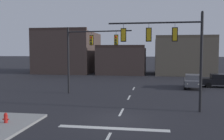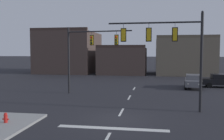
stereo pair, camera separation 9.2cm
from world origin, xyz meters
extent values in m
plane|color=#232328|center=(0.00, 0.00, 0.00)|extent=(400.00, 400.00, 0.00)
cube|color=silver|center=(0.00, -2.00, 0.00)|extent=(6.40, 0.50, 0.01)
cube|color=silver|center=(0.00, -4.00, 0.00)|extent=(0.16, 2.40, 0.01)
cube|color=silver|center=(0.00, 2.00, 0.00)|extent=(0.16, 2.40, 0.01)
cube|color=silver|center=(0.00, 8.00, 0.00)|extent=(0.16, 2.40, 0.01)
cube|color=silver|center=(0.00, 14.00, 0.00)|extent=(0.16, 2.40, 0.01)
cylinder|color=black|center=(5.62, 2.98, 3.55)|extent=(0.20, 0.20, 7.10)
cylinder|color=black|center=(2.26, 3.04, 6.46)|extent=(6.74, 0.24, 0.12)
sphere|color=black|center=(5.62, 2.98, 7.15)|extent=(0.18, 0.18, 0.18)
cylinder|color=#56565B|center=(3.75, 3.02, 6.23)|extent=(0.03, 0.03, 0.35)
cube|color=gold|center=(3.75, 3.02, 5.60)|extent=(0.30, 0.25, 0.90)
sphere|color=red|center=(3.76, 3.15, 5.88)|extent=(0.20, 0.20, 0.20)
sphere|color=#2D2314|center=(3.76, 3.15, 5.60)|extent=(0.20, 0.20, 0.20)
sphere|color=black|center=(3.76, 3.15, 5.32)|extent=(0.20, 0.20, 0.20)
cube|color=black|center=(3.75, 3.00, 5.60)|extent=(0.42, 0.04, 1.02)
cylinder|color=#56565B|center=(1.88, 3.05, 6.23)|extent=(0.03, 0.03, 0.35)
cube|color=gold|center=(1.88, 3.05, 5.60)|extent=(0.30, 0.25, 0.90)
sphere|color=red|center=(1.89, 3.18, 5.88)|extent=(0.20, 0.20, 0.20)
sphere|color=#2D2314|center=(1.89, 3.18, 5.60)|extent=(0.20, 0.20, 0.20)
sphere|color=black|center=(1.89, 3.18, 5.32)|extent=(0.20, 0.20, 0.20)
cube|color=black|center=(1.88, 3.03, 5.60)|extent=(0.42, 0.04, 1.02)
cylinder|color=#56565B|center=(0.01, 3.08, 6.23)|extent=(0.03, 0.03, 0.35)
cube|color=gold|center=(0.01, 3.08, 5.60)|extent=(0.30, 0.25, 0.90)
sphere|color=red|center=(0.01, 3.21, 5.88)|extent=(0.20, 0.20, 0.20)
sphere|color=#2D2314|center=(0.01, 3.21, 5.60)|extent=(0.20, 0.20, 0.20)
sphere|color=black|center=(0.01, 3.21, 5.32)|extent=(0.20, 0.20, 0.20)
cube|color=black|center=(0.01, 3.06, 5.60)|extent=(0.42, 0.04, 1.02)
cylinder|color=black|center=(-6.48, 9.54, 3.36)|extent=(0.20, 0.20, 6.73)
cylinder|color=black|center=(-3.15, 9.06, 6.36)|extent=(6.67, 1.08, 0.12)
sphere|color=black|center=(-6.48, 9.54, 6.78)|extent=(0.18, 0.18, 0.18)
cylinder|color=#56565B|center=(-3.92, 9.17, 6.12)|extent=(0.03, 0.03, 0.35)
cube|color=gold|center=(-3.92, 9.17, 5.50)|extent=(0.33, 0.28, 0.90)
sphere|color=red|center=(-3.94, 9.04, 5.78)|extent=(0.20, 0.20, 0.20)
sphere|color=#2D2314|center=(-3.94, 9.04, 5.50)|extent=(0.20, 0.20, 0.20)
sphere|color=black|center=(-3.94, 9.04, 5.22)|extent=(0.20, 0.20, 0.20)
cube|color=black|center=(-3.92, 9.19, 5.50)|extent=(0.42, 0.09, 1.02)
cylinder|color=#56565B|center=(-1.36, 8.80, 6.12)|extent=(0.03, 0.03, 0.35)
cube|color=gold|center=(-1.36, 8.80, 5.50)|extent=(0.33, 0.28, 0.90)
sphere|color=red|center=(-1.38, 8.67, 5.78)|extent=(0.20, 0.20, 0.20)
sphere|color=#2D2314|center=(-1.38, 8.67, 5.50)|extent=(0.20, 0.20, 0.20)
sphere|color=black|center=(-1.38, 8.67, 5.22)|extent=(0.20, 0.20, 0.20)
cube|color=black|center=(-1.36, 8.82, 5.50)|extent=(0.42, 0.09, 1.02)
cube|color=black|center=(10.33, 16.78, 0.70)|extent=(4.47, 1.97, 0.70)
cube|color=black|center=(10.48, 16.78, 1.33)|extent=(2.53, 1.70, 0.56)
cube|color=#2D3842|center=(9.72, 16.81, 1.31)|extent=(0.31, 1.53, 0.47)
cylinder|color=black|center=(8.85, 15.99, 0.32)|extent=(0.65, 0.25, 0.64)
cylinder|color=black|center=(8.92, 17.69, 0.32)|extent=(0.65, 0.25, 0.64)
sphere|color=silver|center=(8.13, 16.29, 0.75)|extent=(0.16, 0.16, 0.16)
sphere|color=silver|center=(8.18, 17.44, 0.75)|extent=(0.16, 0.16, 0.16)
cube|color=slate|center=(6.87, 15.42, 0.70)|extent=(2.29, 4.58, 0.70)
cube|color=slate|center=(6.89, 15.57, 1.33)|extent=(1.87, 2.63, 0.56)
cube|color=#2D3842|center=(6.80, 14.81, 1.31)|extent=(1.54, 0.42, 0.47)
cube|color=#2D3842|center=(7.02, 16.73, 1.31)|extent=(1.53, 0.39, 0.46)
cylinder|color=black|center=(7.55, 13.88, 0.32)|extent=(0.29, 0.66, 0.64)
cylinder|color=black|center=(5.86, 14.08, 0.32)|extent=(0.29, 0.66, 0.64)
cylinder|color=black|center=(7.88, 16.77, 0.32)|extent=(0.29, 0.66, 0.64)
cylinder|color=black|center=(6.19, 16.96, 0.32)|extent=(0.29, 0.66, 0.64)
sphere|color=silver|center=(7.19, 13.19, 0.75)|extent=(0.16, 0.16, 0.16)
sphere|color=silver|center=(6.05, 13.32, 0.75)|extent=(0.16, 0.16, 0.16)
cube|color=maroon|center=(7.12, 17.59, 0.78)|extent=(1.36, 0.20, 0.12)
cylinder|color=red|center=(-6.38, -2.36, 0.33)|extent=(0.22, 0.22, 0.55)
cylinder|color=red|center=(-6.38, -2.36, 0.05)|extent=(0.30, 0.30, 0.10)
sphere|color=red|center=(-6.38, -2.36, 0.65)|extent=(0.20, 0.20, 0.20)
cylinder|color=red|center=(-6.53, -2.36, 0.35)|extent=(0.10, 0.08, 0.08)
cylinder|color=red|center=(-6.23, -2.36, 0.35)|extent=(0.10, 0.08, 0.08)
cube|color=#473833|center=(-15.35, 36.17, 4.13)|extent=(11.07, 13.15, 8.26)
cube|color=#3A2B26|center=(-15.35, 29.90, 8.51)|extent=(11.07, 0.60, 0.50)
cube|color=#473833|center=(-3.75, 34.08, 2.51)|extent=(8.96, 8.97, 5.02)
cube|color=#3A2B26|center=(-3.75, 29.90, 5.27)|extent=(8.96, 0.60, 0.50)
cube|color=#665B4C|center=(7.89, 34.63, 3.34)|extent=(10.51, 10.07, 6.68)
cube|color=brown|center=(7.89, 29.90, 6.93)|extent=(10.51, 0.60, 0.50)
camera|label=1|loc=(2.22, -16.28, 4.39)|focal=41.51mm
camera|label=2|loc=(2.31, -16.26, 4.39)|focal=41.51mm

